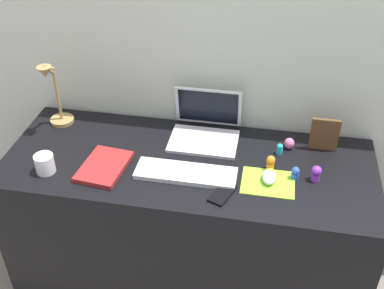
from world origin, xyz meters
TOP-DOWN VIEW (x-y plane):
  - ground_plane at (0.00, 0.00)m, footprint 6.00×6.00m
  - back_wall at (0.00, 0.35)m, footprint 2.77×0.05m
  - desk at (0.00, 0.00)m, footprint 1.57×0.61m
  - laptop at (0.04, 0.20)m, footprint 0.30×0.25m
  - keyboard at (0.01, -0.09)m, footprint 0.41×0.13m
  - mousepad at (0.34, -0.08)m, footprint 0.21×0.17m
  - mouse at (0.34, -0.07)m, footprint 0.06×0.10m
  - cell_phone at (0.17, -0.18)m, footprint 0.11×0.14m
  - desk_lamp at (-0.64, 0.16)m, footprint 0.11×0.16m
  - notebook_pad at (-0.33, -0.11)m, footprint 0.19×0.26m
  - picture_frame at (0.56, 0.20)m, footprint 0.12×0.02m
  - coffee_mug at (-0.56, -0.17)m, footprint 0.08×0.08m
  - toy_figurine_blue at (0.44, -0.03)m, footprint 0.03×0.03m
  - toy_figurine_cyan at (0.37, 0.13)m, footprint 0.03×0.03m
  - toy_figurine_orange at (0.34, 0.01)m, footprint 0.04×0.04m
  - toy_figurine_pink at (0.41, 0.18)m, footprint 0.04×0.04m
  - toy_figurine_purple at (0.52, -0.03)m, footprint 0.04×0.04m
  - toy_figurine_yellow at (0.34, -0.04)m, footprint 0.04×0.04m

SIDE VIEW (x-z plane):
  - ground_plane at x=0.00m, z-range 0.00..0.00m
  - desk at x=0.00m, z-range 0.00..0.74m
  - mousepad at x=0.34m, z-range 0.74..0.74m
  - cell_phone at x=0.17m, z-range 0.74..0.75m
  - keyboard at x=0.01m, z-range 0.74..0.76m
  - notebook_pad at x=-0.33m, z-range 0.74..0.76m
  - toy_figurine_yellow at x=0.34m, z-range 0.74..0.78m
  - mouse at x=0.34m, z-range 0.74..0.78m
  - toy_figurine_cyan at x=0.37m, z-range 0.74..0.79m
  - toy_figurine_pink at x=0.41m, z-range 0.74..0.79m
  - toy_figurine_blue at x=0.44m, z-range 0.74..0.80m
  - toy_figurine_orange at x=0.34m, z-range 0.74..0.81m
  - toy_figurine_purple at x=0.52m, z-range 0.74..0.81m
  - coffee_mug at x=-0.56m, z-range 0.74..0.82m
  - laptop at x=0.04m, z-range 0.69..0.90m
  - back_wall at x=0.00m, z-range 0.00..1.62m
  - picture_frame at x=0.56m, z-range 0.74..0.89m
  - desk_lamp at x=-0.64m, z-range 0.73..1.06m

